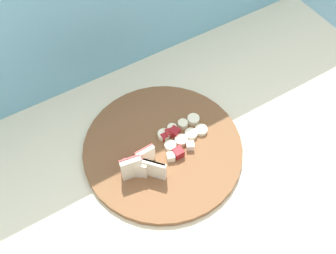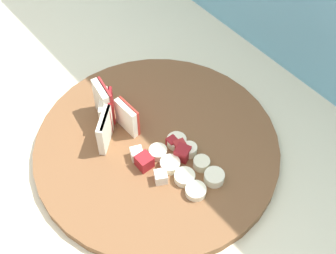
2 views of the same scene
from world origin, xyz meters
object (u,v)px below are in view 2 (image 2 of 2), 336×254
apple_dice_pile (161,157)px  banana_slice_rows (187,165)px  cutting_board (157,148)px  apple_wedge_fan (109,113)px

apple_dice_pile → banana_slice_rows: apple_dice_pile is taller
apple_dice_pile → banana_slice_rows: (0.03, 0.02, -0.00)m
cutting_board → apple_wedge_fan: 0.09m
cutting_board → apple_dice_pile: (0.03, -0.01, 0.02)m
apple_dice_pile → banana_slice_rows: size_ratio=0.69×
cutting_board → apple_wedge_fan: size_ratio=4.23×
banana_slice_rows → apple_wedge_fan: bearing=-163.4°
apple_wedge_fan → apple_dice_pile: bearing=10.5°
cutting_board → banana_slice_rows: size_ratio=3.26×
apple_wedge_fan → banana_slice_rows: bearing=16.6°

